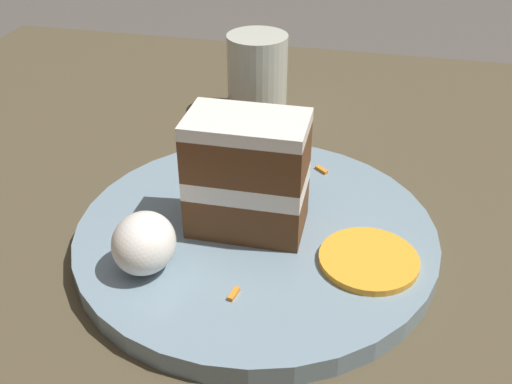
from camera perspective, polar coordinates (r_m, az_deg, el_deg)
name	(u,v)px	position (r m, az deg, el deg)	size (l,w,h in m)	color
ground_plane	(284,297)	(0.49, 2.73, -9.93)	(6.00, 6.00, 0.00)	#4C4742
dining_table	(285,283)	(0.48, 2.77, -8.62)	(1.01, 1.07, 0.03)	#4C422D
plate	(256,236)	(0.49, 0.00, -4.17)	(0.29, 0.29, 0.02)	gray
cake_slice	(247,175)	(0.46, -0.85, 1.67)	(0.06, 0.09, 0.10)	brown
cream_dollop	(144,243)	(0.44, -10.62, -4.80)	(0.05, 0.05, 0.04)	white
orange_garnish	(369,261)	(0.46, 10.67, -6.44)	(0.07, 0.07, 0.01)	orange
carrot_shreds_scatter	(251,193)	(0.53, -0.51, -0.05)	(0.19, 0.11, 0.00)	orange
drinking_glass	(257,80)	(0.70, 0.12, 10.61)	(0.07, 0.07, 0.09)	beige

